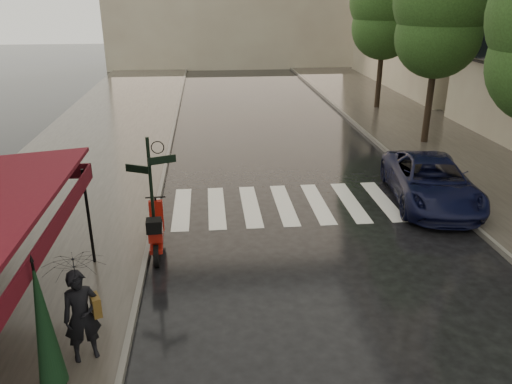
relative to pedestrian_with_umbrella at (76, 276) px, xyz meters
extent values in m
plane|color=black|center=(2.09, 0.69, -1.77)|extent=(120.00, 120.00, 0.00)
cube|color=#38332D|center=(-2.41, 12.69, -1.71)|extent=(6.00, 60.00, 0.12)
cube|color=#38332D|center=(12.34, 12.69, -1.71)|extent=(5.50, 60.00, 0.12)
cube|color=#595651|center=(0.64, 12.69, -1.70)|extent=(0.12, 60.00, 0.16)
cube|color=#595651|center=(9.54, 12.69, -1.70)|extent=(0.12, 60.00, 0.16)
cube|color=silver|center=(1.39, 6.69, -1.77)|extent=(0.50, 3.20, 0.01)
cube|color=silver|center=(2.44, 6.69, -1.77)|extent=(0.50, 3.20, 0.01)
cube|color=silver|center=(3.49, 6.69, -1.77)|extent=(0.50, 3.20, 0.01)
cube|color=silver|center=(4.54, 6.69, -1.77)|extent=(0.50, 3.20, 0.01)
cube|color=silver|center=(5.59, 6.69, -1.77)|extent=(0.50, 3.20, 0.01)
cube|color=silver|center=(6.64, 6.69, -1.77)|extent=(0.50, 3.20, 0.01)
cube|color=silver|center=(7.69, 6.69, -1.77)|extent=(0.50, 3.20, 0.01)
cube|color=silver|center=(8.74, 6.69, -1.77)|extent=(0.50, 3.20, 0.01)
cube|color=#4E0B17|center=(-0.43, 0.19, 0.58)|extent=(0.04, 7.00, 0.35)
cylinder|color=black|center=(-0.56, 3.44, -0.48)|extent=(0.07, 0.07, 2.35)
cylinder|color=black|center=(0.89, 3.69, -0.22)|extent=(0.08, 0.08, 3.10)
cube|color=black|center=(1.19, 3.69, 0.78)|extent=(0.62, 0.26, 0.18)
cube|color=black|center=(0.61, 3.69, 0.58)|extent=(0.56, 0.29, 0.18)
cylinder|color=black|center=(11.59, 12.69, 0.59)|extent=(0.28, 0.28, 4.48)
sphere|color=#1C3413|center=(11.59, 12.69, 2.75)|extent=(3.40, 3.40, 3.40)
cylinder|color=black|center=(11.79, 19.69, 0.53)|extent=(0.28, 0.28, 4.37)
sphere|color=#1C3413|center=(11.79, 19.69, 2.64)|extent=(3.40, 3.40, 3.40)
sphere|color=#1C3413|center=(11.79, 19.69, 3.96)|extent=(3.80, 3.80, 3.80)
imported|color=black|center=(0.00, 0.00, -0.79)|extent=(0.74, 0.63, 1.72)
imported|color=black|center=(0.00, 0.00, 0.37)|extent=(1.35, 1.36, 0.94)
cube|color=#523A15|center=(0.23, 0.10, -0.65)|extent=(0.25, 0.35, 0.37)
cylinder|color=black|center=(0.93, 3.29, -1.50)|extent=(0.14, 0.54, 0.53)
cylinder|color=black|center=(0.86, 4.68, -1.50)|extent=(0.14, 0.54, 0.53)
cube|color=maroon|center=(0.89, 4.02, -1.42)|extent=(0.38, 1.46, 0.11)
cube|color=maroon|center=(0.90, 3.74, -1.08)|extent=(0.36, 0.63, 0.31)
cube|color=maroon|center=(0.86, 4.51, -0.99)|extent=(0.36, 0.15, 0.83)
cylinder|color=black|center=(0.86, 4.63, -0.53)|extent=(0.51, 0.07, 0.04)
cube|color=black|center=(0.93, 3.33, -0.72)|extent=(0.37, 0.35, 0.31)
imported|color=black|center=(9.09, 6.47, -1.08)|extent=(3.04, 5.29, 1.39)
cylinder|color=black|center=(-0.33, -0.81, -0.42)|extent=(0.04, 0.04, 2.36)
cone|color=black|center=(-0.33, -0.81, -0.30)|extent=(0.44, 0.44, 2.24)
camera|label=1|loc=(2.27, -7.39, 4.36)|focal=35.00mm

